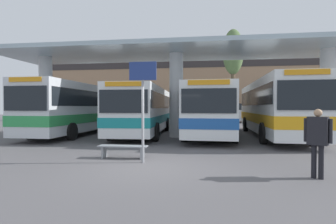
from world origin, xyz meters
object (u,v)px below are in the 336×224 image
(pedestrian_waiting, at_px, (318,136))
(parked_car_street, at_px, (238,114))
(transit_bus_far_right_bay, at_px, (273,106))
(poplar_tree_behind_left, at_px, (233,54))
(transit_bus_right_bay, at_px, (211,109))
(waiting_bench_near_pillar, at_px, (123,149))
(transit_bus_center_bay, at_px, (144,109))
(info_sign_platform, at_px, (143,91))
(transit_bus_left_bay, at_px, (79,107))

(pedestrian_waiting, relative_size, parked_car_street, 0.39)
(transit_bus_far_right_bay, xyz_separation_m, poplar_tree_behind_left, (-1.71, 6.83, 4.64))
(transit_bus_right_bay, height_order, waiting_bench_near_pillar, transit_bus_right_bay)
(transit_bus_center_bay, relative_size, info_sign_platform, 3.08)
(transit_bus_left_bay, bearing_deg, transit_bus_right_bay, -177.99)
(transit_bus_right_bay, relative_size, pedestrian_waiting, 6.18)
(transit_bus_center_bay, relative_size, parked_car_street, 2.24)
(transit_bus_far_right_bay, xyz_separation_m, waiting_bench_near_pillar, (-7.08, -8.02, -1.54))
(transit_bus_right_bay, distance_m, info_sign_platform, 8.96)
(info_sign_platform, distance_m, parked_car_street, 23.79)
(transit_bus_center_bay, height_order, waiting_bench_near_pillar, transit_bus_center_bay)
(transit_bus_left_bay, height_order, transit_bus_right_bay, transit_bus_left_bay)
(pedestrian_waiting, distance_m, parked_car_street, 24.28)
(info_sign_platform, bearing_deg, transit_bus_left_bay, 127.42)
(transit_bus_center_bay, relative_size, waiting_bench_near_pillar, 5.80)
(transit_bus_far_right_bay, distance_m, parked_car_street, 14.39)
(transit_bus_far_right_bay, bearing_deg, transit_bus_left_bay, 2.44)
(transit_bus_far_right_bay, xyz_separation_m, pedestrian_waiting, (-1.32, -9.89, -0.80))
(transit_bus_left_bay, height_order, parked_car_street, transit_bus_left_bay)
(transit_bus_center_bay, xyz_separation_m, parked_car_street, (7.91, 14.53, -0.65))
(poplar_tree_behind_left, height_order, parked_car_street, poplar_tree_behind_left)
(transit_bus_right_bay, xyz_separation_m, poplar_tree_behind_left, (2.11, 6.86, 4.81))
(transit_bus_right_bay, distance_m, poplar_tree_behind_left, 8.64)
(transit_bus_left_bay, relative_size, transit_bus_right_bay, 0.97)
(poplar_tree_behind_left, bearing_deg, pedestrian_waiting, -88.69)
(info_sign_platform, distance_m, poplar_tree_behind_left, 16.64)
(info_sign_platform, bearing_deg, parked_car_street, 75.54)
(waiting_bench_near_pillar, xyz_separation_m, pedestrian_waiting, (5.76, -1.87, 0.75))
(parked_car_street, bearing_deg, transit_bus_right_bay, -101.82)
(parked_car_street, bearing_deg, pedestrian_waiting, -90.47)
(transit_bus_far_right_bay, relative_size, poplar_tree_behind_left, 1.36)
(transit_bus_right_bay, relative_size, parked_car_street, 2.43)
(transit_bus_center_bay, bearing_deg, poplar_tree_behind_left, -135.26)
(transit_bus_right_bay, height_order, info_sign_platform, info_sign_platform)
(transit_bus_left_bay, relative_size, transit_bus_far_right_bay, 0.90)
(transit_bus_far_right_bay, height_order, poplar_tree_behind_left, poplar_tree_behind_left)
(transit_bus_left_bay, distance_m, transit_bus_right_bay, 8.83)
(transit_bus_left_bay, distance_m, transit_bus_far_right_bay, 12.65)
(transit_bus_right_bay, bearing_deg, transit_bus_far_right_bay, -177.37)
(transit_bus_center_bay, height_order, transit_bus_right_bay, transit_bus_center_bay)
(waiting_bench_near_pillar, relative_size, pedestrian_waiting, 0.98)
(transit_bus_left_bay, xyz_separation_m, pedestrian_waiting, (11.32, -9.67, -0.74))
(transit_bus_center_bay, relative_size, transit_bus_right_bay, 0.92)
(waiting_bench_near_pillar, distance_m, pedestrian_waiting, 6.10)
(transit_bus_right_bay, bearing_deg, pedestrian_waiting, 106.43)
(transit_bus_center_bay, xyz_separation_m, waiting_bench_near_pillar, (1.10, -7.86, -1.37))
(transit_bus_right_bay, distance_m, waiting_bench_near_pillar, 8.75)
(transit_bus_center_bay, distance_m, transit_bus_right_bay, 4.36)
(pedestrian_waiting, bearing_deg, transit_bus_right_bay, 137.71)
(info_sign_platform, relative_size, pedestrian_waiting, 1.86)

